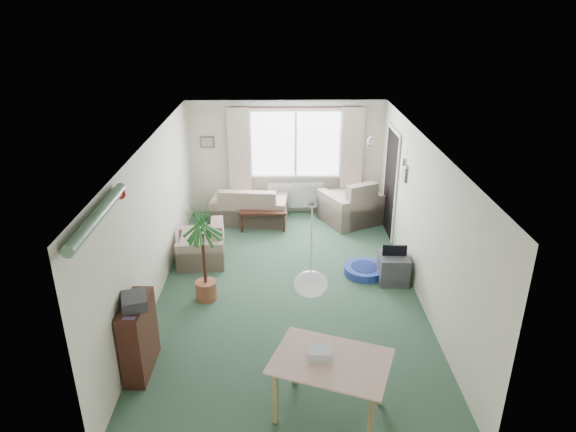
{
  "coord_description": "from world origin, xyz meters",
  "views": [
    {
      "loc": [
        -0.11,
        -6.99,
        4.26
      ],
      "look_at": [
        0.0,
        0.3,
        1.15
      ],
      "focal_mm": 32.0,
      "sensor_mm": 36.0,
      "label": 1
    }
  ],
  "objects_px": {
    "armchair_left": "(201,242)",
    "dining_table": "(330,388)",
    "pet_bed": "(364,270)",
    "bookshelf": "(139,337)",
    "houseplant": "(203,252)",
    "armchair_corner": "(350,200)",
    "sofa": "(250,204)",
    "coffee_table": "(263,218)",
    "tv_cube": "(393,268)"
  },
  "relations": [
    {
      "from": "armchair_left",
      "to": "dining_table",
      "type": "height_order",
      "value": "armchair_left"
    },
    {
      "from": "pet_bed",
      "to": "dining_table",
      "type": "bearing_deg",
      "value": -105.57
    },
    {
      "from": "bookshelf",
      "to": "houseplant",
      "type": "height_order",
      "value": "houseplant"
    },
    {
      "from": "armchair_corner",
      "to": "bookshelf",
      "type": "relative_size",
      "value": 1.08
    },
    {
      "from": "bookshelf",
      "to": "dining_table",
      "type": "bearing_deg",
      "value": -17.86
    },
    {
      "from": "houseplant",
      "to": "bookshelf",
      "type": "bearing_deg",
      "value": -109.89
    },
    {
      "from": "sofa",
      "to": "armchair_corner",
      "type": "height_order",
      "value": "armchair_corner"
    },
    {
      "from": "sofa",
      "to": "coffee_table",
      "type": "xyz_separation_m",
      "value": [
        0.29,
        -0.34,
        -0.17
      ]
    },
    {
      "from": "armchair_corner",
      "to": "dining_table",
      "type": "distance_m",
      "value": 5.4
    },
    {
      "from": "dining_table",
      "to": "tv_cube",
      "type": "xyz_separation_m",
      "value": [
        1.29,
        2.88,
        -0.12
      ]
    },
    {
      "from": "bookshelf",
      "to": "tv_cube",
      "type": "distance_m",
      "value": 4.13
    },
    {
      "from": "sofa",
      "to": "bookshelf",
      "type": "height_order",
      "value": "bookshelf"
    },
    {
      "from": "armchair_corner",
      "to": "coffee_table",
      "type": "distance_m",
      "value": 1.82
    },
    {
      "from": "coffee_table",
      "to": "pet_bed",
      "type": "height_order",
      "value": "coffee_table"
    },
    {
      "from": "armchair_left",
      "to": "dining_table",
      "type": "relative_size",
      "value": 0.74
    },
    {
      "from": "houseplant",
      "to": "armchair_corner",
      "type": "bearing_deg",
      "value": 48.91
    },
    {
      "from": "coffee_table",
      "to": "dining_table",
      "type": "height_order",
      "value": "dining_table"
    },
    {
      "from": "armchair_corner",
      "to": "coffee_table",
      "type": "bearing_deg",
      "value": -15.84
    },
    {
      "from": "dining_table",
      "to": "tv_cube",
      "type": "relative_size",
      "value": 2.21
    },
    {
      "from": "sofa",
      "to": "houseplant",
      "type": "xyz_separation_m",
      "value": [
        -0.51,
        -2.97,
        0.42
      ]
    },
    {
      "from": "sofa",
      "to": "coffee_table",
      "type": "height_order",
      "value": "sofa"
    },
    {
      "from": "sofa",
      "to": "dining_table",
      "type": "height_order",
      "value": "sofa"
    },
    {
      "from": "coffee_table",
      "to": "houseplant",
      "type": "bearing_deg",
      "value": -106.87
    },
    {
      "from": "armchair_left",
      "to": "bookshelf",
      "type": "bearing_deg",
      "value": -11.69
    },
    {
      "from": "armchair_corner",
      "to": "dining_table",
      "type": "xyz_separation_m",
      "value": [
        -0.9,
        -5.33,
        -0.11
      ]
    },
    {
      "from": "pet_bed",
      "to": "armchair_corner",
      "type": "bearing_deg",
      "value": 89.21
    },
    {
      "from": "armchair_left",
      "to": "bookshelf",
      "type": "height_order",
      "value": "bookshelf"
    },
    {
      "from": "coffee_table",
      "to": "houseplant",
      "type": "distance_m",
      "value": 2.81
    },
    {
      "from": "pet_bed",
      "to": "tv_cube",
      "type": "bearing_deg",
      "value": -28.27
    },
    {
      "from": "armchair_corner",
      "to": "armchair_left",
      "type": "height_order",
      "value": "armchair_corner"
    },
    {
      "from": "armchair_left",
      "to": "coffee_table",
      "type": "bearing_deg",
      "value": 138.87
    },
    {
      "from": "armchair_corner",
      "to": "pet_bed",
      "type": "bearing_deg",
      "value": 63.25
    },
    {
      "from": "pet_bed",
      "to": "coffee_table",
      "type": "bearing_deg",
      "value": 132.46
    },
    {
      "from": "sofa",
      "to": "armchair_left",
      "type": "height_order",
      "value": "sofa"
    },
    {
      "from": "pet_bed",
      "to": "houseplant",
      "type": "bearing_deg",
      "value": -164.02
    },
    {
      "from": "dining_table",
      "to": "armchair_left",
      "type": "bearing_deg",
      "value": 118.01
    },
    {
      "from": "houseplant",
      "to": "dining_table",
      "type": "relative_size",
      "value": 1.41
    },
    {
      "from": "tv_cube",
      "to": "coffee_table",
      "type": "bearing_deg",
      "value": 137.25
    },
    {
      "from": "sofa",
      "to": "houseplant",
      "type": "height_order",
      "value": "houseplant"
    },
    {
      "from": "armchair_corner",
      "to": "houseplant",
      "type": "bearing_deg",
      "value": 22.94
    },
    {
      "from": "sofa",
      "to": "dining_table",
      "type": "xyz_separation_m",
      "value": [
        1.16,
        -5.35,
        -0.03
      ]
    },
    {
      "from": "houseplant",
      "to": "dining_table",
      "type": "xyz_separation_m",
      "value": [
        1.67,
        -2.38,
        -0.44
      ]
    },
    {
      "from": "tv_cube",
      "to": "sofa",
      "type": "bearing_deg",
      "value": 136.57
    },
    {
      "from": "armchair_corner",
      "to": "tv_cube",
      "type": "height_order",
      "value": "armchair_corner"
    },
    {
      "from": "coffee_table",
      "to": "houseplant",
      "type": "height_order",
      "value": "houseplant"
    },
    {
      "from": "coffee_table",
      "to": "tv_cube",
      "type": "bearing_deg",
      "value": -44.56
    },
    {
      "from": "sofa",
      "to": "armchair_left",
      "type": "xyz_separation_m",
      "value": [
        -0.75,
        -1.75,
        -0.0
      ]
    },
    {
      "from": "coffee_table",
      "to": "pet_bed",
      "type": "bearing_deg",
      "value": -47.54
    },
    {
      "from": "armchair_left",
      "to": "coffee_table",
      "type": "relative_size",
      "value": 0.91
    },
    {
      "from": "dining_table",
      "to": "pet_bed",
      "type": "distance_m",
      "value": 3.24
    }
  ]
}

